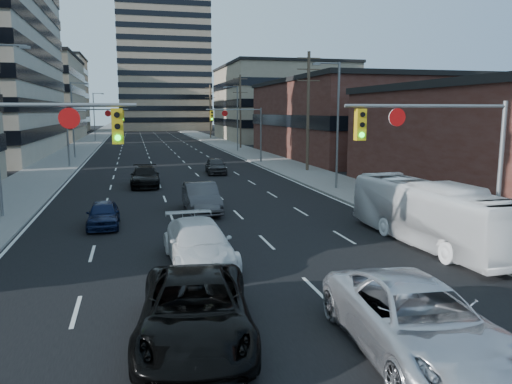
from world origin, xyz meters
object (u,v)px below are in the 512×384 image
Objects in this scene: transit_bus at (430,214)px; sedan_blue at (103,214)px; silver_suv at (417,321)px; white_van at (199,244)px; black_pickup at (195,310)px.

transit_bus is 15.22m from sedan_blue.
transit_bus is 2.60× the size of sedan_blue.
white_van is at bearing 119.61° from silver_suv.
silver_suv reaches higher than black_pickup.
sedan_blue is at bearing 120.41° from silver_suv.
transit_bus reaches higher than sedan_blue.
transit_bus is (9.84, 0.40, 0.56)m from white_van.
transit_bus is at bearing -26.82° from sedan_blue.
silver_suv reaches higher than white_van.
black_pickup is 1.07× the size of white_van.
black_pickup is 5.24m from silver_suv.
white_van is 1.47× the size of sedan_blue.
sedan_blue is (-3.76, 7.19, -0.16)m from white_van.
transit_bus is at bearing 0.12° from white_van.
white_van is 0.89× the size of silver_suv.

